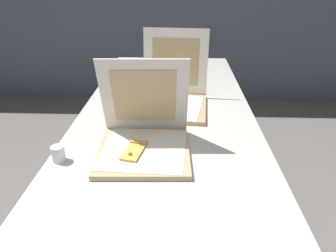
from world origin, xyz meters
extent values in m
cube|color=beige|center=(0.00, 0.67, 0.71)|extent=(0.93, 2.43, 0.03)
cylinder|color=#38383D|center=(-0.39, 1.81, 0.35)|extent=(0.04, 0.04, 0.69)
cylinder|color=#38383D|center=(0.39, 1.81, 0.35)|extent=(0.04, 0.04, 0.69)
cube|color=tan|center=(-0.08, 0.35, 0.73)|extent=(0.39, 0.39, 0.02)
cube|color=silver|center=(-0.08, 0.35, 0.74)|extent=(0.36, 0.36, 0.00)
cube|color=silver|center=(-0.08, 0.48, 0.92)|extent=(0.38, 0.13, 0.36)
cube|color=tan|center=(-0.08, 0.47, 0.92)|extent=(0.27, 0.09, 0.26)
cube|color=#E5B74C|center=(-0.11, 0.31, 0.75)|extent=(0.09, 0.15, 0.01)
cube|color=tan|center=(-0.10, 0.38, 0.75)|extent=(0.08, 0.04, 0.02)
sphere|color=orange|center=(-0.12, 0.28, 0.76)|extent=(0.02, 0.02, 0.02)
cube|color=tan|center=(0.03, 0.80, 0.73)|extent=(0.40, 0.40, 0.02)
cube|color=silver|center=(0.02, 0.79, 0.74)|extent=(0.38, 0.38, 0.00)
cube|color=silver|center=(0.04, 1.01, 0.93)|extent=(0.38, 0.08, 0.37)
cube|color=tan|center=(0.04, 1.01, 0.93)|extent=(0.27, 0.06, 0.27)
cube|color=#E0B266|center=(-0.01, 0.81, 0.75)|extent=(0.12, 0.13, 0.01)
cube|color=tan|center=(0.02, 0.85, 0.75)|extent=(0.08, 0.06, 0.02)
sphere|color=orange|center=(-0.02, 0.79, 0.76)|extent=(0.02, 0.02, 0.02)
sphere|color=orange|center=(-0.04, 0.79, 0.76)|extent=(0.02, 0.02, 0.02)
cylinder|color=white|center=(-0.41, 0.28, 0.75)|extent=(0.05, 0.05, 0.07)
cylinder|color=white|center=(-0.22, 0.99, 0.75)|extent=(0.05, 0.05, 0.07)
camera|label=1|loc=(0.07, -0.71, 1.41)|focal=32.24mm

